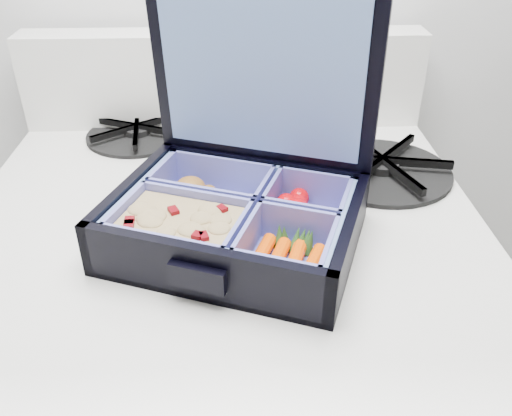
{
  "coord_description": "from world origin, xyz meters",
  "views": [
    {
      "loc": [
        -0.63,
        1.15,
        1.23
      ],
      "look_at": [
        -0.61,
        1.63,
        0.93
      ],
      "focal_mm": 38.0,
      "sensor_mm": 36.0,
      "label": 1
    }
  ],
  "objects": [
    {
      "name": "bento_box",
      "position": [
        -0.63,
        1.62,
        0.92
      ],
      "size": [
        0.3,
        0.27,
        0.06
      ],
      "primitive_type": null,
      "rotation": [
        0.0,
        0.0,
        -0.35
      ],
      "color": "black",
      "rests_on": "stove"
    },
    {
      "name": "burner_grate_rear",
      "position": [
        -0.78,
        1.9,
        0.9
      ],
      "size": [
        0.2,
        0.2,
        0.02
      ],
      "primitive_type": "cylinder",
      "rotation": [
        0.0,
        0.0,
        -0.41
      ],
      "color": "black",
      "rests_on": "stove"
    },
    {
      "name": "burner_grate",
      "position": [
        -0.44,
        1.77,
        0.91
      ],
      "size": [
        0.21,
        0.21,
        0.03
      ],
      "primitive_type": "cylinder",
      "rotation": [
        0.0,
        0.0,
        -0.18
      ],
      "color": "black",
      "rests_on": "stove"
    },
    {
      "name": "fork",
      "position": [
        -0.54,
        1.75,
        0.9
      ],
      "size": [
        0.13,
        0.16,
        0.01
      ],
      "primitive_type": null,
      "rotation": [
        0.0,
        0.0,
        -0.65
      ],
      "color": "silver",
      "rests_on": "stove"
    }
  ]
}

